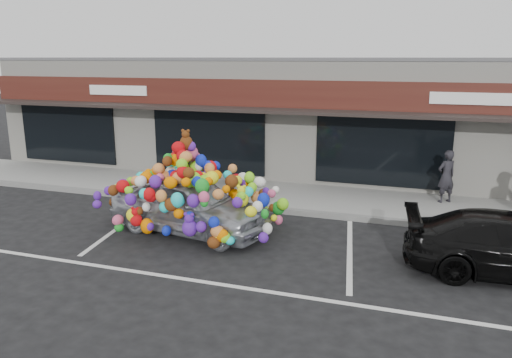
% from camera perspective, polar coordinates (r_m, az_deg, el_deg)
% --- Properties ---
extents(ground, '(90.00, 90.00, 0.00)m').
position_cam_1_polar(ground, '(12.18, -2.73, -7.08)').
color(ground, black).
rests_on(ground, ground).
extents(shop_building, '(24.00, 7.20, 4.31)m').
position_cam_1_polar(shop_building, '(19.61, 6.21, 7.35)').
color(shop_building, silver).
rests_on(shop_building, ground).
extents(sidewalk, '(26.00, 3.00, 0.15)m').
position_cam_1_polar(sidewalk, '(15.76, 2.52, -1.91)').
color(sidewalk, gray).
rests_on(sidewalk, ground).
extents(kerb, '(26.00, 0.18, 0.16)m').
position_cam_1_polar(kerb, '(14.38, 0.87, -3.44)').
color(kerb, slate).
rests_on(kerb, ground).
extents(parking_stripe_left, '(0.73, 4.37, 0.01)m').
position_cam_1_polar(parking_stripe_left, '(13.76, -15.00, -5.04)').
color(parking_stripe_left, silver).
rests_on(parking_stripe_left, ground).
extents(parking_stripe_mid, '(0.73, 4.37, 0.01)m').
position_cam_1_polar(parking_stripe_mid, '(11.71, 10.65, -8.16)').
color(parking_stripe_mid, silver).
rests_on(parking_stripe_mid, ground).
extents(lane_line, '(14.00, 0.12, 0.01)m').
position_cam_1_polar(lane_line, '(9.60, 3.62, -13.04)').
color(lane_line, silver).
rests_on(lane_line, ground).
extents(toy_car, '(3.06, 4.77, 2.62)m').
position_cam_1_polar(toy_car, '(12.62, -7.60, -2.18)').
color(toy_car, '#B0B6BC').
rests_on(toy_car, ground).
extents(pedestrian_a, '(0.68, 0.64, 1.57)m').
position_cam_1_polar(pedestrian_a, '(15.62, 20.92, 0.28)').
color(pedestrian_a, black).
rests_on(pedestrian_a, sidewalk).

